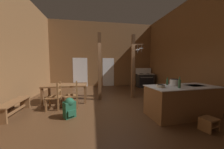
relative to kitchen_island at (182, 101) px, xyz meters
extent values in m
cube|color=#4C301C|center=(-1.90, 1.07, -0.51)|extent=(8.12, 9.57, 0.10)
cube|color=brown|center=(-1.90, 5.52, 1.84)|extent=(8.12, 0.14, 4.60)
cube|color=brown|center=(1.83, 1.07, 1.84)|extent=(0.14, 9.57, 4.60)
cube|color=white|center=(-3.55, 5.45, 0.57)|extent=(1.00, 0.01, 2.05)
cube|color=white|center=(-1.54, 5.45, 0.57)|extent=(0.84, 0.01, 2.05)
cube|color=brown|center=(0.00, 0.00, -0.01)|extent=(2.16, 1.05, 0.89)
cube|color=silver|center=(0.00, 0.00, 0.45)|extent=(2.22, 1.12, 0.02)
cube|color=black|center=(0.47, 0.03, 0.46)|extent=(0.55, 0.44, 0.00)
cube|color=black|center=(-0.03, 0.43, -0.41)|extent=(1.99, 0.19, 0.10)
cube|color=#242424|center=(0.97, 4.65, -0.01)|extent=(1.18, 0.88, 0.90)
cube|color=black|center=(0.93, 4.27, -0.04)|extent=(0.93, 0.11, 0.52)
cylinder|color=silver|center=(0.92, 4.24, 0.24)|extent=(0.82, 0.12, 0.02)
cube|color=silver|center=(0.97, 4.65, 0.46)|extent=(1.22, 0.92, 0.03)
cube|color=silver|center=(1.01, 5.01, 0.66)|extent=(1.14, 0.17, 0.40)
cylinder|color=black|center=(1.20, 4.47, 0.48)|extent=(0.22, 0.22, 0.01)
cylinder|color=black|center=(0.71, 4.53, 0.48)|extent=(0.22, 0.22, 0.01)
cylinder|color=black|center=(1.23, 4.77, 0.48)|extent=(0.22, 0.22, 0.01)
cylinder|color=black|center=(0.74, 4.83, 0.48)|extent=(0.22, 0.22, 0.01)
cylinder|color=black|center=(1.25, 4.21, 0.36)|extent=(0.05, 0.03, 0.04)
cylinder|color=black|center=(1.03, 4.24, 0.36)|extent=(0.05, 0.03, 0.04)
cylinder|color=black|center=(0.81, 4.26, 0.36)|extent=(0.05, 0.03, 0.04)
cylinder|color=black|center=(0.60, 4.29, 0.36)|extent=(0.05, 0.03, 0.04)
cube|color=brown|center=(-0.82, 2.14, 1.02)|extent=(0.15, 0.15, 2.95)
cube|color=brown|center=(-0.62, 2.13, 2.05)|extent=(0.54, 0.11, 0.06)
cylinder|color=silver|center=(-0.62, 2.13, 1.93)|extent=(0.01, 0.01, 0.23)
cylinder|color=silver|center=(-0.62, 2.13, 1.79)|extent=(0.19, 0.19, 0.04)
cylinder|color=silver|center=(-0.62, 2.13, 1.71)|extent=(0.02, 0.02, 0.14)
cylinder|color=silver|center=(-0.44, 2.12, 1.96)|extent=(0.01, 0.01, 0.17)
cylinder|color=silver|center=(-0.44, 2.12, 1.86)|extent=(0.19, 0.19, 0.04)
cylinder|color=silver|center=(-0.44, 2.12, 1.78)|extent=(0.02, 0.02, 0.14)
cube|color=brown|center=(-2.39, 2.08, 1.02)|extent=(0.14, 0.14, 2.95)
cube|color=brown|center=(0.01, -0.86, -0.17)|extent=(0.41, 0.36, 0.04)
cube|color=brown|center=(-0.14, -0.89, -0.32)|extent=(0.10, 0.28, 0.26)
cube|color=brown|center=(0.17, -0.82, -0.32)|extent=(0.10, 0.28, 0.26)
cube|color=brown|center=(0.01, -0.86, -0.32)|extent=(0.38, 0.35, 0.03)
cube|color=brown|center=(-3.81, 2.01, 0.25)|extent=(1.71, 0.92, 0.06)
cube|color=brown|center=(-4.60, 2.39, -0.12)|extent=(0.08, 0.08, 0.68)
cube|color=brown|center=(-3.02, 2.41, -0.12)|extent=(0.08, 0.08, 0.68)
cube|color=brown|center=(-4.59, 1.61, -0.12)|extent=(0.08, 0.08, 0.68)
cube|color=brown|center=(-3.01, 1.63, -0.12)|extent=(0.08, 0.08, 0.68)
cube|color=brown|center=(-4.06, 1.18, -0.03)|extent=(0.45, 0.45, 0.04)
cube|color=brown|center=(-4.24, 0.99, -0.25)|extent=(0.05, 0.05, 0.41)
cube|color=brown|center=(-4.25, 1.37, -0.25)|extent=(0.05, 0.05, 0.41)
cube|color=brown|center=(-3.86, 1.00, 0.02)|extent=(0.05, 0.05, 0.95)
cube|color=brown|center=(-3.87, 1.38, 0.02)|extent=(0.05, 0.05, 0.95)
cube|color=brown|center=(-3.87, 1.19, 0.38)|extent=(0.04, 0.38, 0.07)
cube|color=brown|center=(-3.87, 1.19, 0.19)|extent=(0.04, 0.38, 0.07)
cube|color=brown|center=(-3.47, 1.26, -0.03)|extent=(0.50, 0.50, 0.04)
cube|color=brown|center=(-3.63, 1.05, -0.25)|extent=(0.06, 0.06, 0.41)
cube|color=brown|center=(-3.69, 1.42, -0.25)|extent=(0.06, 0.06, 0.41)
cube|color=brown|center=(-3.26, 1.10, 0.02)|extent=(0.06, 0.06, 0.95)
cube|color=brown|center=(-3.31, 1.48, 0.02)|extent=(0.06, 0.06, 0.95)
cube|color=brown|center=(-3.28, 1.29, 0.38)|extent=(0.09, 0.38, 0.07)
cube|color=brown|center=(-3.28, 1.29, 0.19)|extent=(0.09, 0.38, 0.07)
cube|color=brown|center=(-5.10, 0.87, -0.04)|extent=(0.38, 1.31, 0.04)
cube|color=brown|center=(-5.09, 0.28, -0.26)|extent=(0.31, 0.06, 0.40)
cube|color=brown|center=(-5.11, 1.46, -0.26)|extent=(0.31, 0.06, 0.40)
cube|color=brown|center=(-5.10, 0.87, -0.34)|extent=(0.08, 1.10, 0.06)
cube|color=#1E5138|center=(-3.39, 0.41, -0.22)|extent=(0.39, 0.37, 0.48)
cube|color=#1E5138|center=(-3.31, 0.31, -0.29)|extent=(0.22, 0.18, 0.17)
cylinder|color=black|center=(-3.38, 0.57, -0.22)|extent=(0.06, 0.06, 0.38)
cylinder|color=black|center=(-3.54, 0.46, -0.22)|extent=(0.06, 0.06, 0.38)
sphere|color=#1E5138|center=(-3.39, 0.41, 0.00)|extent=(0.38, 0.38, 0.27)
cylinder|color=silver|center=(-0.21, 0.10, 0.56)|extent=(0.25, 0.25, 0.20)
cylinder|color=black|center=(-0.21, 0.10, 0.66)|extent=(0.26, 0.26, 0.01)
cylinder|color=silver|center=(-0.35, 0.10, 0.61)|extent=(0.05, 0.02, 0.02)
cylinder|color=silver|center=(-0.07, 0.10, 0.61)|extent=(0.05, 0.02, 0.02)
cylinder|color=#B2A893|center=(-0.79, -0.09, 0.50)|extent=(0.22, 0.22, 0.08)
cylinder|color=black|center=(-0.79, -0.09, 0.54)|extent=(0.18, 0.18, 0.00)
cylinder|color=#2D5638|center=(-0.32, 0.28, 0.55)|extent=(0.06, 0.06, 0.18)
cylinder|color=#2D5638|center=(-0.32, 0.28, 0.67)|extent=(0.02, 0.02, 0.06)
cylinder|color=#2D5638|center=(-0.32, -0.25, 0.58)|extent=(0.07, 0.07, 0.24)
cylinder|color=#2D5638|center=(-0.32, -0.25, 0.74)|extent=(0.03, 0.03, 0.08)
camera|label=1|loc=(-2.71, -3.11, 1.10)|focal=18.78mm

